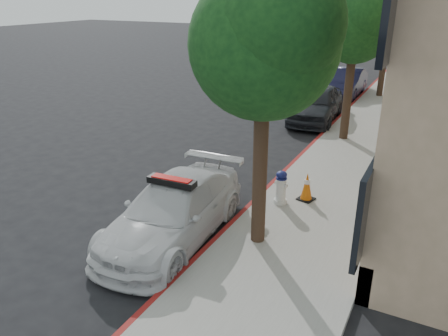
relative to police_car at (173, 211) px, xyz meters
The scene contains 11 objects.
ground 2.86m from the police_car, 113.32° to the left, with size 120.00×120.00×0.00m, color black.
sidewalk 12.81m from the police_car, 78.74° to the left, with size 3.20×50.00×0.15m, color gray.
curb_strip 12.60m from the police_car, 85.63° to the left, with size 0.12×50.00×0.15m, color maroon.
tree_near 4.08m from the police_car, 16.39° to the left, with size 2.92×2.82×5.62m.
tree_mid 9.41m from the police_car, 77.91° to the left, with size 2.77×2.64×5.43m.
tree_far 17.05m from the police_car, 83.69° to the left, with size 3.10×3.00×5.81m.
police_car is the anchor object (origin of this frame).
parked_car_mid 10.82m from the police_car, 89.59° to the left, with size 1.80×4.46×1.52m, color #22242A.
parked_car_far 16.30m from the police_car, 89.65° to the left, with size 1.50×4.31×1.42m, color black.
fire_hydrant 2.93m from the police_car, 56.56° to the left, with size 0.37×0.34×0.87m.
traffic_cone 3.64m from the police_car, 53.96° to the left, with size 0.47×0.47×0.74m.
Camera 1 is at (6.02, -9.64, 5.15)m, focal length 35.00 mm.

